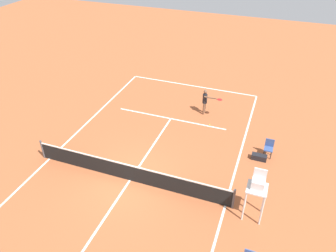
{
  "coord_description": "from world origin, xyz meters",
  "views": [
    {
      "loc": [
        -5.53,
        9.82,
        10.65
      ],
      "look_at": [
        -0.52,
        -3.8,
        0.8
      ],
      "focal_mm": 34.33,
      "sensor_mm": 36.0,
      "label": 1
    }
  ],
  "objects_px": {
    "courtside_chair_mid": "(269,147)",
    "equipment_bag": "(259,157)",
    "player_serving": "(206,100)",
    "umpire_chair": "(257,187)",
    "tennis_ball": "(210,125)"
  },
  "relations": [
    {
      "from": "courtside_chair_mid",
      "to": "equipment_bag",
      "type": "height_order",
      "value": "courtside_chair_mid"
    },
    {
      "from": "courtside_chair_mid",
      "to": "player_serving",
      "type": "bearing_deg",
      "value": -34.87
    },
    {
      "from": "umpire_chair",
      "to": "equipment_bag",
      "type": "relative_size",
      "value": 3.17
    },
    {
      "from": "player_serving",
      "to": "equipment_bag",
      "type": "distance_m",
      "value": 5.08
    },
    {
      "from": "tennis_ball",
      "to": "equipment_bag",
      "type": "distance_m",
      "value": 3.8
    },
    {
      "from": "player_serving",
      "to": "umpire_chair",
      "type": "bearing_deg",
      "value": 31.31
    },
    {
      "from": "player_serving",
      "to": "tennis_ball",
      "type": "relative_size",
      "value": 24.2
    },
    {
      "from": "player_serving",
      "to": "equipment_bag",
      "type": "bearing_deg",
      "value": 50.75
    },
    {
      "from": "player_serving",
      "to": "courtside_chair_mid",
      "type": "xyz_separation_m",
      "value": [
        -4.11,
        2.86,
        -0.44
      ]
    },
    {
      "from": "tennis_ball",
      "to": "courtside_chair_mid",
      "type": "distance_m",
      "value": 3.91
    },
    {
      "from": "player_serving",
      "to": "umpire_chair",
      "type": "distance_m",
      "value": 8.15
    },
    {
      "from": "tennis_ball",
      "to": "courtside_chair_mid",
      "type": "xyz_separation_m",
      "value": [
        -3.49,
        1.7,
        0.5
      ]
    },
    {
      "from": "courtside_chair_mid",
      "to": "equipment_bag",
      "type": "bearing_deg",
      "value": 52.55
    },
    {
      "from": "player_serving",
      "to": "courtside_chair_mid",
      "type": "height_order",
      "value": "player_serving"
    },
    {
      "from": "tennis_ball",
      "to": "equipment_bag",
      "type": "height_order",
      "value": "equipment_bag"
    }
  ]
}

